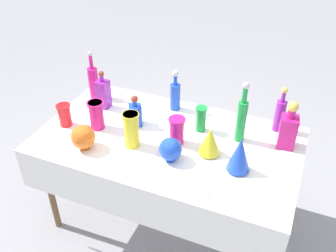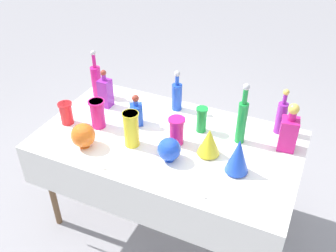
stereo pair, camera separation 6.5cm
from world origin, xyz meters
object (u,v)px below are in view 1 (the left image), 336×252
(tall_bottle_2, at_px, (242,118))
(round_bowl_0, at_px, (83,137))
(slender_vase_3, at_px, (65,114))
(tall_bottle_1, at_px, (175,95))
(tall_bottle_3, at_px, (93,81))
(square_decanter_2, at_px, (288,128))
(square_decanter_1, at_px, (135,113))
(tall_bottle_0, at_px, (280,114))
(square_decanter_0, at_px, (103,93))
(cardboard_box_behind_left, at_px, (184,132))
(slender_vase_0, at_px, (177,130))
(slender_vase_1, at_px, (201,118))
(slender_vase_2, at_px, (96,114))
(slender_vase_4, at_px, (131,129))
(fluted_vase_1, at_px, (210,141))
(fluted_vase_0, at_px, (240,154))
(round_bowl_1, at_px, (170,149))

(tall_bottle_2, bearing_deg, round_bowl_0, -152.39)
(slender_vase_3, bearing_deg, tall_bottle_1, 37.98)
(tall_bottle_3, xyz_separation_m, square_decanter_2, (1.42, -0.07, -0.00))
(square_decanter_1, height_order, square_decanter_2, square_decanter_2)
(tall_bottle_0, distance_m, square_decanter_0, 1.21)
(tall_bottle_1, height_order, cardboard_box_behind_left, tall_bottle_1)
(slender_vase_0, bearing_deg, slender_vase_1, 63.07)
(square_decanter_2, distance_m, slender_vase_2, 1.21)
(square_decanter_1, relative_size, slender_vase_4, 0.96)
(tall_bottle_1, height_order, fluted_vase_1, tall_bottle_1)
(slender_vase_0, bearing_deg, square_decanter_1, 165.90)
(fluted_vase_0, bearing_deg, round_bowl_0, -170.01)
(tall_bottle_1, relative_size, fluted_vase_0, 1.35)
(tall_bottle_0, distance_m, slender_vase_3, 1.41)
(slender_vase_0, distance_m, cardboard_box_behind_left, 1.18)
(slender_vase_2, bearing_deg, tall_bottle_2, 14.36)
(fluted_vase_1, bearing_deg, tall_bottle_1, 134.04)
(tall_bottle_0, height_order, round_bowl_0, tall_bottle_0)
(tall_bottle_0, height_order, fluted_vase_0, tall_bottle_0)
(tall_bottle_1, distance_m, round_bowl_0, 0.73)
(tall_bottle_1, xyz_separation_m, round_bowl_1, (0.18, -0.54, -0.04))
(slender_vase_1, relative_size, round_bowl_0, 1.09)
(square_decanter_1, relative_size, square_decanter_2, 0.70)
(round_bowl_1, relative_size, cardboard_box_behind_left, 0.31)
(round_bowl_1, bearing_deg, slender_vase_3, 175.28)
(square_decanter_0, height_order, slender_vase_3, square_decanter_0)
(square_decanter_2, distance_m, slender_vase_3, 1.44)
(fluted_vase_1, bearing_deg, cardboard_box_behind_left, 118.15)
(slender_vase_4, height_order, round_bowl_0, slender_vase_4)
(tall_bottle_3, height_order, round_bowl_1, tall_bottle_3)
(tall_bottle_0, distance_m, slender_vase_0, 0.68)
(tall_bottle_1, relative_size, cardboard_box_behind_left, 0.63)
(tall_bottle_2, height_order, round_bowl_1, tall_bottle_2)
(square_decanter_0, bearing_deg, cardboard_box_behind_left, 63.21)
(slender_vase_2, distance_m, slender_vase_4, 0.31)
(square_decanter_2, bearing_deg, tall_bottle_2, -169.81)
(tall_bottle_0, bearing_deg, slender_vase_0, -145.34)
(tall_bottle_3, height_order, square_decanter_0, tall_bottle_3)
(tall_bottle_3, relative_size, round_bowl_1, 2.46)
(tall_bottle_3, relative_size, square_decanter_0, 1.27)
(tall_bottle_3, bearing_deg, cardboard_box_behind_left, 50.41)
(tall_bottle_3, bearing_deg, slender_vase_3, -87.01)
(tall_bottle_0, xyz_separation_m, fluted_vase_0, (-0.14, -0.49, -0.01))
(slender_vase_0, relative_size, cardboard_box_behind_left, 0.38)
(tall_bottle_2, bearing_deg, cardboard_box_behind_left, 131.15)
(square_decanter_1, bearing_deg, fluted_vase_0, -14.15)
(square_decanter_2, bearing_deg, square_decanter_1, -171.14)
(slender_vase_2, bearing_deg, round_bowl_1, -11.87)
(round_bowl_1, height_order, cardboard_box_behind_left, round_bowl_1)
(tall_bottle_3, xyz_separation_m, fluted_vase_1, (1.00, -0.32, -0.04))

